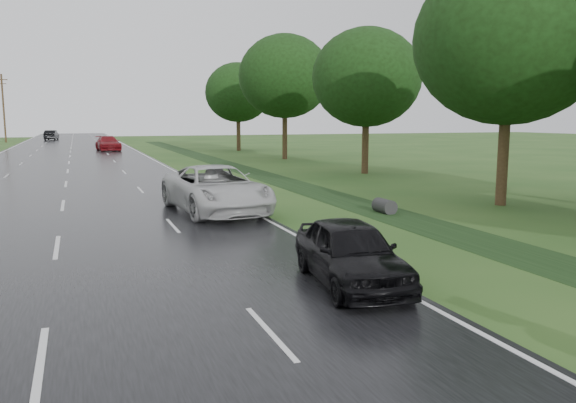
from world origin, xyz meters
The scene contains 14 objects.
ground centered at (0.00, 0.00, 0.00)m, with size 220.00×220.00×0.00m, color #274B1B.
road centered at (0.00, 45.00, 0.02)m, with size 14.00×180.00×0.04m, color black.
edge_stripe_east centered at (6.75, 45.00, 0.04)m, with size 0.12×180.00×0.01m, color silver.
center_line centered at (0.00, 45.00, 0.04)m, with size 0.12×180.00×0.01m, color silver.
drainage_ditch centered at (11.50, 18.71, 0.04)m, with size 2.20×120.00×0.56m.
utility_pole_distant centered at (-9.20, 85.00, 5.20)m, with size 1.60×0.26×10.00m.
tree_east_b centered at (17.00, 10.00, 6.68)m, with size 7.60×7.60×10.11m.
tree_east_c centered at (18.20, 24.00, 6.14)m, with size 7.00×7.00×9.29m.
tree_east_d centered at (17.80, 38.00, 7.15)m, with size 8.00×8.00×10.76m.
tree_east_f centered at (17.50, 52.00, 6.37)m, with size 7.20×7.20×9.62m.
white_pickup centered at (5.50, 12.22, 0.92)m, with size 2.91×6.30×1.75m, color #BABABA.
dark_sedan centered at (6.00, 2.00, 0.74)m, with size 1.65×4.11×1.40m, color black.
far_car_red centered at (3.89, 56.57, 0.83)m, with size 2.23×5.48×1.59m, color maroon.
far_car_dark centered at (-3.16, 92.04, 0.83)m, with size 1.68×4.82×1.59m, color black.
Camera 1 is at (0.66, -8.42, 3.56)m, focal length 35.00 mm.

